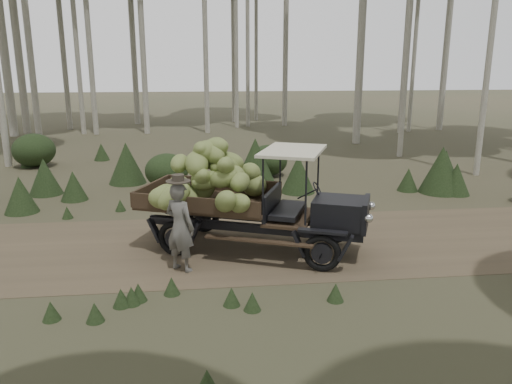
% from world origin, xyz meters
% --- Properties ---
extents(ground, '(120.00, 120.00, 0.00)m').
position_xyz_m(ground, '(0.00, 0.00, 0.00)').
color(ground, '#473D2B').
rests_on(ground, ground).
extents(dirt_track, '(70.00, 4.00, 0.01)m').
position_xyz_m(dirt_track, '(0.00, 0.00, 0.00)').
color(dirt_track, brown).
rests_on(dirt_track, ground).
extents(banana_truck, '(4.71, 3.06, 2.30)m').
position_xyz_m(banana_truck, '(0.86, -0.15, 1.33)').
color(banana_truck, black).
rests_on(banana_truck, ground).
extents(farmer, '(0.71, 0.68, 1.78)m').
position_xyz_m(farmer, '(-0.08, -1.15, 0.84)').
color(farmer, '#585550').
rests_on(farmer, ground).
extents(undergrowth, '(18.39, 20.73, 1.37)m').
position_xyz_m(undergrowth, '(-0.27, 1.07, 0.55)').
color(undergrowth, '#233319').
rests_on(undergrowth, ground).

